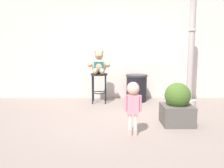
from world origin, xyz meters
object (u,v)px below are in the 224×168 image
(teddy_bear, at_px, (99,65))
(child_walking, at_px, (133,97))
(trash_bin, at_px, (136,88))
(bar_stool_with_teddy, at_px, (99,82))
(planter_with_shrub, at_px, (177,105))
(lamppost, at_px, (191,55))

(teddy_bear, xyz_separation_m, child_walking, (0.65, -2.27, -0.34))
(teddy_bear, relative_size, child_walking, 0.69)
(teddy_bear, relative_size, trash_bin, 0.84)
(bar_stool_with_teddy, height_order, trash_bin, bar_stool_with_teddy)
(teddy_bear, xyz_separation_m, planter_with_shrub, (1.49, -1.73, -0.61))
(child_walking, relative_size, lamppost, 0.28)
(bar_stool_with_teddy, xyz_separation_m, trash_bin, (0.97, 0.18, -0.19))
(child_walking, distance_m, trash_bin, 2.52)
(bar_stool_with_teddy, bearing_deg, planter_with_shrub, -49.63)
(lamppost, xyz_separation_m, planter_with_shrub, (-0.62, -1.25, -0.88))
(child_walking, xyz_separation_m, planter_with_shrub, (0.84, 0.55, -0.27))
(bar_stool_with_teddy, bearing_deg, child_walking, -74.26)
(bar_stool_with_teddy, xyz_separation_m, lamppost, (2.12, -0.50, 0.69))
(bar_stool_with_teddy, xyz_separation_m, planter_with_shrub, (1.49, -1.76, -0.19))
(bar_stool_with_teddy, bearing_deg, trash_bin, 10.70)
(child_walking, bearing_deg, trash_bin, 83.06)
(teddy_bear, height_order, lamppost, lamppost)
(bar_stool_with_teddy, distance_m, teddy_bear, 0.42)
(bar_stool_with_teddy, distance_m, trash_bin, 1.00)
(lamppost, distance_m, planter_with_shrub, 1.65)
(trash_bin, distance_m, planter_with_shrub, 2.01)
(child_walking, bearing_deg, bar_stool_with_teddy, 106.06)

